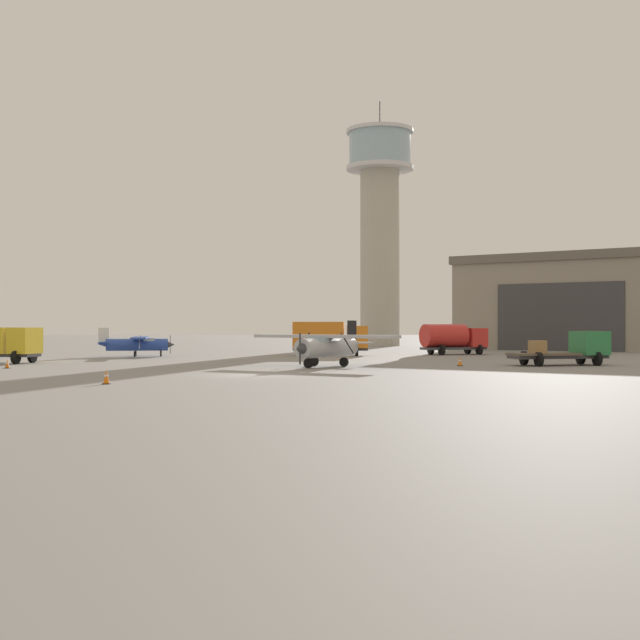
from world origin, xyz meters
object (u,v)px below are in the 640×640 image
Objects in this scene: traffic_cone_near_left at (460,361)px; truck_box_yellow at (0,342)px; truck_fuel_tanker_red at (452,338)px; truck_flatbed_green at (572,348)px; traffic_cone_near_right at (7,364)px; truck_box_orange at (329,337)px; airplane_silver at (328,345)px; traffic_cone_mid_apron at (106,377)px; control_tower at (380,218)px; airplane_blue at (136,343)px.

truck_box_yellow is at bearing 170.65° from traffic_cone_near_left.
traffic_cone_near_left is (-3.82, -22.52, -1.34)m from truck_fuel_tanker_red.
truck_flatbed_green reaches higher than traffic_cone_near_right.
truck_fuel_tanker_red is at bearing 15.93° from truck_box_orange.
truck_box_orange is at bearing -150.67° from airplane_silver.
truck_flatbed_green is 10.11× the size of traffic_cone_mid_apron.
truck_box_yellow is (-34.49, -52.30, -16.35)m from control_tower.
traffic_cone_near_right is (-30.92, -2.12, -0.03)m from traffic_cone_near_left.
traffic_cone_near_left is (-0.45, -57.91, -17.60)m from control_tower.
control_tower is 51.85× the size of traffic_cone_near_left.
traffic_cone_near_right is (-22.56, -22.34, -1.49)m from truck_box_orange.
traffic_cone_mid_apron is (13.08, -23.10, -1.22)m from truck_box_yellow.
traffic_cone_near_right is at bearing 122.94° from traffic_cone_mid_apron.
airplane_blue is (-26.61, -39.38, -16.70)m from control_tower.
truck_flatbed_green is at bearing 4.20° from traffic_cone_near_right.
airplane_silver is 1.36× the size of truck_flatbed_green.
truck_fuel_tanker_red reaches higher than traffic_cone_near_left.
truck_fuel_tanker_red reaches higher than traffic_cone_mid_apron.
truck_fuel_tanker_red is 9.37× the size of traffic_cone_mid_apron.
truck_fuel_tanker_red is (3.37, -35.39, -16.26)m from control_tower.
truck_box_yellow is 41.46m from truck_fuel_tanker_red.
traffic_cone_mid_apron is (9.96, -15.38, 0.06)m from traffic_cone_near_right.
truck_fuel_tanker_red is (13.17, 22.87, 0.16)m from airplane_silver.
traffic_cone_near_right is (-31.37, -60.03, -17.63)m from control_tower.
truck_box_orange reaches higher than traffic_cone_near_left.
airplane_blue is at bearing 77.03° from traffic_cone_near_right.
control_tower is 80.33m from traffic_cone_mid_apron.
airplane_silver is 15.23× the size of traffic_cone_near_left.
airplane_blue is 21.21m from traffic_cone_near_right.
truck_fuel_tanker_red is at bearing 39.13° from truck_box_yellow.
truck_box_orange reaches higher than truck_box_yellow.
airplane_silver reaches higher than truck_flatbed_green.
truck_flatbed_green is at bearing -98.22° from truck_fuel_tanker_red.
traffic_cone_near_left is at bearing 124.25° from airplane_silver.
truck_box_orange is (-8.81, -37.69, -16.14)m from control_tower.
truck_fuel_tanker_red is (29.98, 3.99, 0.43)m from airplane_blue.
traffic_cone_mid_apron reaches higher than traffic_cone_near_left.
airplane_silver is 1.12× the size of airplane_blue.
traffic_cone_near_right is at bearing -110.73° from airplane_blue.
airplane_blue is 1.24× the size of truck_box_orange.
truck_box_orange is 25.62m from truck_flatbed_green.
airplane_silver is at bearing -87.55° from truck_box_orange.
truck_fuel_tanker_red is (37.86, 16.92, 0.08)m from truck_box_yellow.
truck_flatbed_green is at bearing -82.18° from control_tower.
traffic_cone_near_left is 0.91× the size of traffic_cone_mid_apron.
truck_fuel_tanker_red is 42.61m from traffic_cone_near_right.
truck_box_yellow is at bearing -71.45° from airplane_silver.
truck_fuel_tanker_red is 12.39m from truck_box_orange.
truck_flatbed_green is at bearing 8.53° from truck_box_yellow.
truck_box_yellow is (-7.87, -12.93, 0.35)m from airplane_blue.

